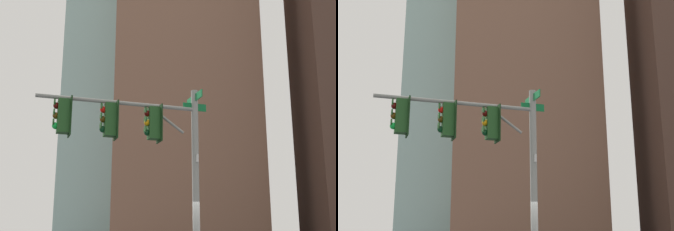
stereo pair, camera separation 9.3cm
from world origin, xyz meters
The scene contains 3 objects.
signal_pole_assembly centered at (1.13, -1.77, 4.31)m, with size 2.83×4.78×6.04m.
building_brick_nearside centered at (-43.19, -3.49, 27.78)m, with size 22.19×16.11×55.57m, color #845B47.
building_glass_tower centered at (-52.86, -8.27, 34.22)m, with size 24.97×25.34×68.45m, color #9EC6C1.
Camera 2 is at (14.47, 1.00, 1.49)m, focal length 49.13 mm.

